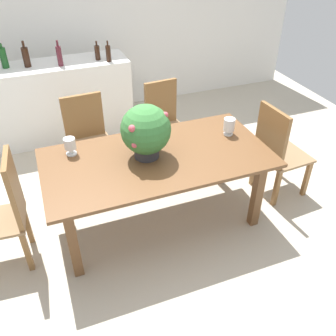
# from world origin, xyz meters

# --- Properties ---
(ground_plane) EXTENTS (7.04, 7.04, 0.00)m
(ground_plane) POSITION_xyz_m (0.00, 0.00, 0.00)
(ground_plane) COLOR #BCB29E
(back_wall) EXTENTS (6.40, 0.10, 2.60)m
(back_wall) POSITION_xyz_m (0.00, 2.60, 1.30)
(back_wall) COLOR white
(back_wall) RESTS_ON ground
(dining_table) EXTENTS (2.01, 1.03, 0.77)m
(dining_table) POSITION_xyz_m (0.00, -0.17, 0.66)
(dining_table) COLOR brown
(dining_table) RESTS_ON ground
(chair_far_right) EXTENTS (0.46, 0.49, 0.98)m
(chair_far_right) POSITION_xyz_m (0.44, 0.84, 0.54)
(chair_far_right) COLOR brown
(chair_far_right) RESTS_ON ground
(chair_far_left) EXTENTS (0.50, 0.47, 0.96)m
(chair_far_left) POSITION_xyz_m (-0.46, 0.84, 0.53)
(chair_far_left) COLOR brown
(chair_far_left) RESTS_ON ground
(chair_foot_end) EXTENTS (0.50, 0.49, 1.02)m
(chair_foot_end) POSITION_xyz_m (1.28, -0.18, 0.56)
(chair_foot_end) COLOR brown
(chair_foot_end) RESTS_ON ground
(chair_head_end) EXTENTS (0.46, 0.44, 1.05)m
(chair_head_end) POSITION_xyz_m (-1.29, -0.18, 0.56)
(chair_head_end) COLOR brown
(chair_head_end) RESTS_ON ground
(flower_centerpiece) EXTENTS (0.43, 0.43, 0.48)m
(flower_centerpiece) POSITION_xyz_m (-0.08, -0.13, 1.02)
(flower_centerpiece) COLOR #333338
(flower_centerpiece) RESTS_ON dining_table
(crystal_vase_left) EXTENTS (0.11, 0.11, 0.17)m
(crystal_vase_left) POSITION_xyz_m (0.77, -0.05, 0.86)
(crystal_vase_left) COLOR silver
(crystal_vase_left) RESTS_ON dining_table
(crystal_vase_center_near) EXTENTS (0.10, 0.10, 0.16)m
(crystal_vase_center_near) POSITION_xyz_m (-0.70, 0.14, 0.86)
(crystal_vase_center_near) COLOR silver
(crystal_vase_center_near) RESTS_ON dining_table
(wine_glass) EXTENTS (0.06, 0.06, 0.14)m
(wine_glass) POSITION_xyz_m (0.12, 0.19, 0.87)
(wine_glass) COLOR silver
(wine_glass) RESTS_ON dining_table
(kitchen_counter) EXTENTS (1.76, 0.57, 1.00)m
(kitchen_counter) POSITION_xyz_m (-0.59, 1.91, 0.50)
(kitchen_counter) COLOR white
(kitchen_counter) RESTS_ON ground
(wine_bottle_dark) EXTENTS (0.06, 0.06, 0.23)m
(wine_bottle_dark) POSITION_xyz_m (-0.07, 1.85, 1.09)
(wine_bottle_dark) COLOR black
(wine_bottle_dark) RESTS_ON kitchen_counter
(wine_bottle_amber) EXTENTS (0.08, 0.08, 0.29)m
(wine_bottle_amber) POSITION_xyz_m (-1.16, 1.96, 1.12)
(wine_bottle_amber) COLOR #194C1E
(wine_bottle_amber) RESTS_ON kitchen_counter
(wine_bottle_green) EXTENTS (0.08, 0.08, 0.31)m
(wine_bottle_green) POSITION_xyz_m (-0.91, 1.90, 1.12)
(wine_bottle_green) COLOR black
(wine_bottle_green) RESTS_ON kitchen_counter
(wine_bottle_tall) EXTENTS (0.06, 0.06, 0.30)m
(wine_bottle_tall) POSITION_xyz_m (-0.54, 1.80, 1.12)
(wine_bottle_tall) COLOR #511E28
(wine_bottle_tall) RESTS_ON kitchen_counter
(wine_bottle_clear) EXTENTS (0.06, 0.06, 0.25)m
(wine_bottle_clear) POSITION_xyz_m (0.04, 1.74, 1.10)
(wine_bottle_clear) COLOR black
(wine_bottle_clear) RESTS_ON kitchen_counter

